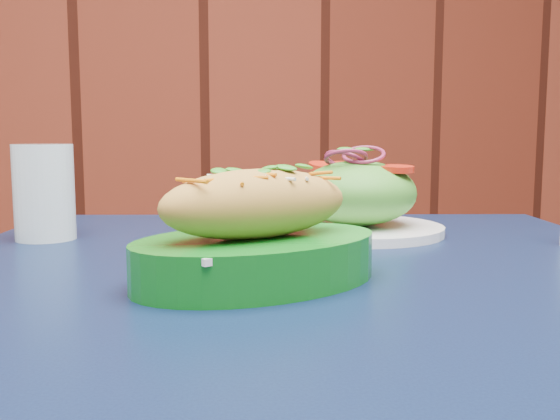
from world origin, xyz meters
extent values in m
cube|color=black|center=(-0.38, 1.57, 0.73)|extent=(0.92, 0.92, 0.03)
cube|color=white|center=(-0.43, 1.50, 0.79)|extent=(0.21, 0.18, 0.01)
ellipsoid|color=gold|center=(-0.43, 1.50, 0.82)|extent=(0.21, 0.15, 0.06)
cylinder|color=white|center=(-0.26, 1.75, 0.76)|extent=(0.23, 0.23, 0.01)
ellipsoid|color=#4C992D|center=(-0.26, 1.75, 0.81)|extent=(0.16, 0.16, 0.09)
cylinder|color=red|center=(-0.22, 1.72, 0.84)|extent=(0.05, 0.05, 0.01)
cylinder|color=red|center=(-0.30, 1.78, 0.84)|extent=(0.05, 0.05, 0.01)
cylinder|color=red|center=(-0.26, 1.80, 0.84)|extent=(0.05, 0.05, 0.01)
torus|color=maroon|center=(-0.26, 1.75, 0.85)|extent=(0.06, 0.06, 0.01)
torus|color=maroon|center=(-0.26, 1.75, 0.86)|extent=(0.06, 0.06, 0.01)
torus|color=maroon|center=(-0.26, 1.75, 0.86)|extent=(0.06, 0.06, 0.01)
cylinder|color=silver|center=(-0.67, 1.78, 0.81)|extent=(0.08, 0.08, 0.12)
camera|label=1|loc=(-0.51, 0.94, 0.89)|focal=40.00mm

